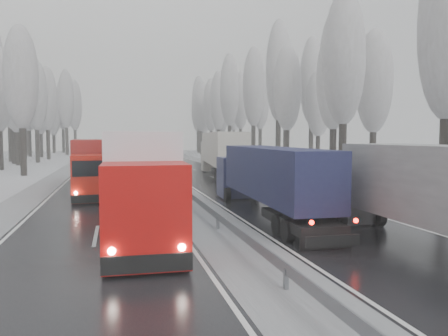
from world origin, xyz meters
name	(u,v)px	position (x,y,z in m)	size (l,w,h in m)	color
carriageway_right	(229,184)	(5.25, 30.00, 0.01)	(7.50, 200.00, 0.03)	black
carriageway_left	(105,187)	(-5.25, 30.00, 0.01)	(7.50, 200.00, 0.03)	black
median_slush	(169,186)	(0.00, 30.00, 0.02)	(3.00, 200.00, 0.04)	#989A9F
shoulder_right	(282,183)	(10.20, 30.00, 0.02)	(2.40, 200.00, 0.04)	#989A9F
shoulder_left	(40,189)	(-10.20, 30.00, 0.02)	(2.40, 200.00, 0.04)	#989A9F
median_guardrail	(169,179)	(0.00, 29.99, 0.60)	(0.12, 200.00, 0.76)	slate
tree_18	(344,59)	(14.51, 27.03, 10.70)	(3.60, 3.60, 16.58)	black
tree_19	(374,82)	(20.02, 31.03, 9.42)	(3.60, 3.60, 14.57)	black
tree_20	(334,79)	(17.90, 35.17, 10.14)	(3.60, 3.60, 15.71)	black
tree_21	(335,68)	(20.12, 39.17, 12.00)	(3.60, 3.60, 18.62)	black
tree_22	(288,89)	(17.02, 45.60, 10.24)	(3.60, 3.60, 15.86)	black
tree_23	(318,104)	(23.31, 49.60, 8.77)	(3.60, 3.60, 13.55)	black
tree_24	(279,72)	(17.90, 51.02, 13.19)	(3.60, 3.60, 20.49)	black
tree_25	(312,82)	(24.81, 55.02, 12.52)	(3.60, 3.60, 19.44)	black
tree_26	(254,88)	(17.56, 61.27, 12.10)	(3.60, 3.60, 18.78)	black
tree_27	(286,96)	(24.72, 65.27, 11.36)	(3.60, 3.60, 17.62)	black
tree_28	(230,91)	(16.34, 71.95, 12.64)	(3.60, 3.60, 19.62)	black
tree_29	(260,99)	(23.71, 75.95, 11.67)	(3.60, 3.60, 18.11)	black
tree_30	(219,101)	(16.56, 81.70, 11.52)	(3.60, 3.60, 17.86)	black
tree_31	(241,101)	(22.48, 85.70, 11.97)	(3.60, 3.60, 18.58)	black
tree_32	(211,105)	(16.63, 89.21, 11.18)	(3.60, 3.60, 17.33)	black
tree_33	(221,115)	(19.77, 93.21, 9.26)	(3.60, 3.60, 14.33)	black
tree_34	(201,107)	(15.73, 96.32, 11.37)	(3.60, 3.60, 17.63)	black
tree_35	(234,107)	(24.94, 100.32, 11.77)	(3.60, 3.60, 18.25)	black
tree_36	(199,103)	(17.04, 106.16, 13.02)	(3.60, 3.60, 20.23)	black
tree_37	(221,113)	(24.02, 110.16, 10.56)	(3.60, 3.60, 16.37)	black
tree_38	(198,111)	(18.73, 116.73, 11.59)	(3.60, 3.60, 17.97)	black
tree_39	(205,116)	(21.55, 120.73, 10.45)	(3.60, 3.60, 16.19)	black
tree_62	(21,78)	(-13.94, 43.73, 10.36)	(3.60, 3.60, 16.04)	black
tree_66	(16,98)	(-18.16, 62.35, 9.84)	(3.60, 3.60, 15.23)	black
tree_67	(12,92)	(-19.54, 66.35, 11.03)	(3.60, 3.60, 17.09)	black
tree_68	(36,96)	(-16.58, 69.11, 10.75)	(3.60, 3.60, 16.65)	black
tree_69	(9,87)	(-21.42, 73.11, 12.46)	(3.60, 3.60, 19.35)	black
tree_70	(47,99)	(-16.33, 79.19, 11.03)	(3.60, 3.60, 17.09)	black
tree_71	(23,92)	(-21.09, 83.19, 12.63)	(3.60, 3.60, 19.61)	black
tree_72	(40,109)	(-18.93, 88.54, 9.76)	(3.60, 3.60, 15.11)	black
tree_73	(29,104)	(-21.82, 92.54, 11.11)	(3.60, 3.60, 17.22)	black
tree_74	(66,99)	(-15.07, 99.33, 12.67)	(3.60, 3.60, 19.68)	black
tree_75	(26,103)	(-24.20, 103.33, 11.99)	(3.60, 3.60, 18.60)	black
tree_76	(74,106)	(-14.05, 108.72, 11.95)	(3.60, 3.60, 18.55)	black
tree_77	(53,117)	(-19.66, 112.72, 9.26)	(3.60, 3.60, 14.32)	black
tree_78	(62,105)	(-17.56, 115.31, 12.59)	(3.60, 3.60, 19.55)	black
tree_79	(53,111)	(-20.33, 119.31, 11.01)	(3.60, 3.60, 17.07)	black
truck_blue_box	(266,176)	(3.22, 14.64, 2.11)	(2.68, 14.16, 3.61)	#1D214A
truck_cream_box	(221,151)	(6.25, 37.07, 2.67)	(4.62, 18.02, 4.58)	#A49E91
box_truck_distant	(156,152)	(2.88, 73.43, 1.31)	(3.03, 7.11, 2.57)	silver
truck_red_white	(140,172)	(-3.31, 13.90, 2.52)	(3.17, 16.93, 4.32)	#B70C0A
truck_red_red	(89,161)	(-6.39, 28.42, 2.29)	(3.51, 15.42, 3.93)	red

